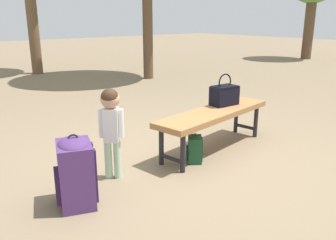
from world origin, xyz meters
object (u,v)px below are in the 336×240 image
at_px(park_bench, 214,116).
at_px(handbag, 224,94).
at_px(child_standing, 111,120).
at_px(backpack_small, 195,147).
at_px(backpack_large, 75,170).

xyz_separation_m(park_bench, handbag, (-0.27, -0.10, 0.18)).
bearing_deg(child_standing, backpack_small, 165.96).
distance_m(park_bench, backpack_large, 1.73).
bearing_deg(park_bench, handbag, -159.23).
bearing_deg(backpack_small, backpack_large, 0.84).
xyz_separation_m(park_bench, child_standing, (1.25, -0.09, 0.17)).
relative_size(child_standing, backpack_small, 2.73).
xyz_separation_m(park_bench, backpack_large, (1.72, 0.14, -0.10)).
bearing_deg(handbag, backpack_small, 18.55).
xyz_separation_m(handbag, backpack_small, (0.68, 0.23, -0.42)).
bearing_deg(child_standing, park_bench, 176.07).
distance_m(child_standing, backpack_small, 0.96).
relative_size(backpack_large, backpack_small, 1.90).
bearing_deg(handbag, backpack_large, 7.08).
xyz_separation_m(park_bench, backpack_small, (0.41, 0.12, -0.24)).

